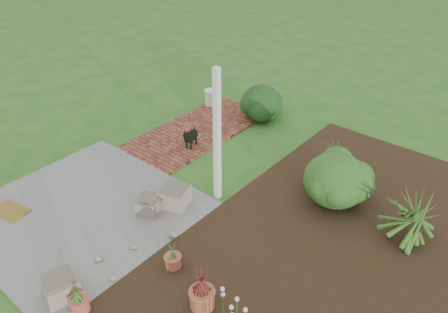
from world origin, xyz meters
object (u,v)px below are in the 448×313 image
Objects in this scene: cream_ceramic_urn at (211,98)px; evergreen_shrub at (336,179)px; black_dog at (190,136)px; stone_trough_near at (61,287)px.

cream_ceramic_urn is 4.62m from evergreen_shrub.
evergreen_shrub is at bearing -10.21° from black_dog.
black_dog is (-1.41, 4.05, 0.11)m from stone_trough_near.
cream_ceramic_urn is 0.36× the size of evergreen_shrub.
evergreen_shrub reaches higher than stone_trough_near.
stone_trough_near is 0.90× the size of black_dog.
cream_ceramic_urn is at bearing 159.50° from evergreen_shrub.
evergreen_shrub reaches higher than black_dog.
evergreen_shrub is (3.26, 0.26, 0.21)m from black_dog.
black_dog is at bearing 109.20° from stone_trough_near.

